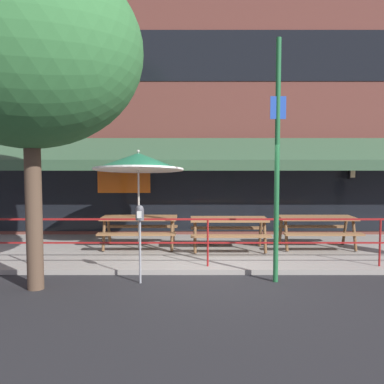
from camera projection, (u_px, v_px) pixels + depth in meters
ground_plane at (209, 275)px, 8.29m from camera, size 120.00×120.00×0.00m
patio_deck at (206, 251)px, 10.28m from camera, size 15.00×4.00×0.10m
restaurant_building at (204, 111)px, 12.24m from camera, size 15.00×1.60×7.33m
patio_railing at (208, 232)px, 8.53m from camera, size 13.84×0.04×0.97m
picnic_table_left at (140, 223)px, 10.32m from camera, size 1.80×1.42×0.76m
picnic_table_centre at (229, 225)px, 10.07m from camera, size 1.80×1.42×0.76m
picnic_table_right at (317, 223)px, 10.30m from camera, size 1.80×1.42×0.76m
patio_umbrella_left at (139, 162)px, 10.11m from camera, size 2.14×2.14×2.40m
parking_meter_near at (140, 220)px, 7.66m from camera, size 0.15×0.16×1.42m
street_sign_pole at (278, 159)px, 7.67m from camera, size 0.28×0.09×4.38m
street_tree_curbside at (35, 38)px, 7.02m from camera, size 3.79×3.41×6.20m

